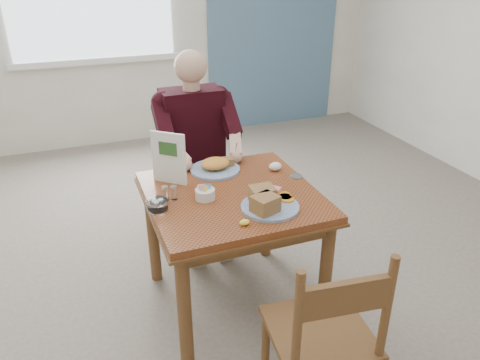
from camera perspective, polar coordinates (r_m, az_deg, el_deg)
name	(u,v)px	position (r m, az deg, el deg)	size (l,w,h in m)	color
floor	(233,301)	(2.97, -0.86, -14.49)	(6.00, 6.00, 0.00)	#645B51
wall_back	(132,10)	(5.21, -13.08, 19.53)	(5.50, 5.50, 0.00)	silver
accent_panel	(275,5)	(5.65, 4.24, 20.53)	(1.60, 0.02, 2.80)	slate
lemon_wedge	(245,222)	(2.25, 0.56, -5.19)	(0.05, 0.04, 0.03)	yellow
napkin	(275,166)	(2.81, 4.32, 1.66)	(0.08, 0.06, 0.05)	white
metal_dish	(296,176)	(2.74, 6.85, 0.44)	(0.07, 0.07, 0.01)	silver
table	(232,210)	(2.60, -0.96, -3.72)	(0.92, 0.92, 0.75)	brown
chair_far	(194,178)	(3.35, -5.60, 0.22)	(0.42, 0.42, 0.95)	brown
chair_near	(324,338)	(2.09, 10.19, -18.41)	(0.47, 0.47, 0.95)	brown
diner	(196,139)	(3.14, -5.41, 5.02)	(0.53, 0.56, 1.39)	tan
near_plate	(267,202)	(2.38, 3.33, -2.67)	(0.36, 0.36, 0.10)	white
far_plate	(216,166)	(2.80, -2.94, 1.72)	(0.30, 0.30, 0.08)	white
caddy	(205,194)	(2.48, -4.29, -1.70)	(0.11, 0.11, 0.08)	white
shakers	(170,193)	(2.49, -8.58, -1.54)	(0.09, 0.06, 0.08)	white
creamer	(157,204)	(2.41, -10.05, -2.95)	(0.14, 0.14, 0.05)	white
menu	(169,158)	(2.63, -8.69, 2.69)	(0.17, 0.14, 0.30)	white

